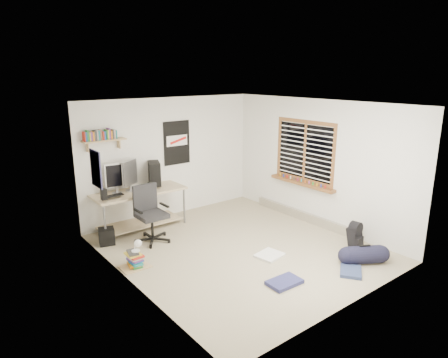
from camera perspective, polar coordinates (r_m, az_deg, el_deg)
floor at (r=7.11m, az=2.14°, el=-9.88°), size 4.00×4.50×0.01m
ceiling at (r=6.47m, az=2.36°, el=10.73°), size 4.00×4.50×0.01m
back_wall at (r=8.48m, az=-7.64°, el=3.06°), size 4.00×0.01×2.50m
left_wall at (r=5.65m, az=-13.53°, el=-3.32°), size 0.01×4.50×2.50m
right_wall at (r=8.08m, az=13.18°, el=2.21°), size 0.01×4.50×2.50m
desk at (r=8.03m, az=-12.00°, el=-4.38°), size 1.91×1.17×0.81m
monitor_left at (r=7.73m, az=-15.16°, el=-0.06°), size 0.43×0.15×0.47m
monitor_right at (r=7.83m, az=-13.30°, el=0.30°), size 0.43×0.32×0.48m
pc_tower at (r=8.06m, az=-9.91°, el=0.82°), size 0.36×0.48×0.46m
keyboard at (r=7.51m, az=-15.53°, el=-2.31°), size 0.38×0.16×0.02m
speaker_left at (r=7.33m, az=-16.79°, el=-2.10°), size 0.10×0.10×0.20m
speaker_right at (r=7.66m, az=-10.39°, el=-1.06°), size 0.10×0.10×0.17m
office_chair at (r=7.32m, az=-10.29°, el=-5.19°), size 0.69×0.69×1.04m
wall_shelf at (r=7.66m, az=-16.75°, el=5.32°), size 0.80×0.22×0.24m
poster_back_wall at (r=8.48m, az=-6.75°, el=5.15°), size 0.62×0.03×0.92m
poster_left_wall at (r=6.67m, az=-17.84°, el=1.40°), size 0.02×0.42×0.60m
window at (r=8.19m, az=11.40°, el=3.90°), size 0.10×1.50×1.26m
baseboard_heater at (r=8.55m, az=10.95°, el=-5.07°), size 0.08×2.50×0.18m
backpack at (r=7.43m, az=18.18°, el=-7.80°), size 0.29×0.25×0.36m
duffel_bag at (r=6.91m, az=19.35°, el=-10.23°), size 0.40×0.40×0.57m
tshirt at (r=6.85m, az=6.50°, el=-10.75°), size 0.49×0.43×0.04m
jeans_a at (r=6.06m, az=8.62°, el=-14.36°), size 0.51×0.34×0.05m
jeans_b at (r=6.59m, az=17.66°, el=-12.47°), size 0.52×0.49×0.05m
book_stack at (r=6.56m, az=-12.68°, el=-10.99°), size 0.57×0.52×0.31m
desk_lamp at (r=6.46m, az=-12.56°, el=-9.18°), size 0.19×0.25×0.22m
subwoofer at (r=7.52m, az=-16.41°, el=-7.89°), size 0.33×0.33×0.30m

